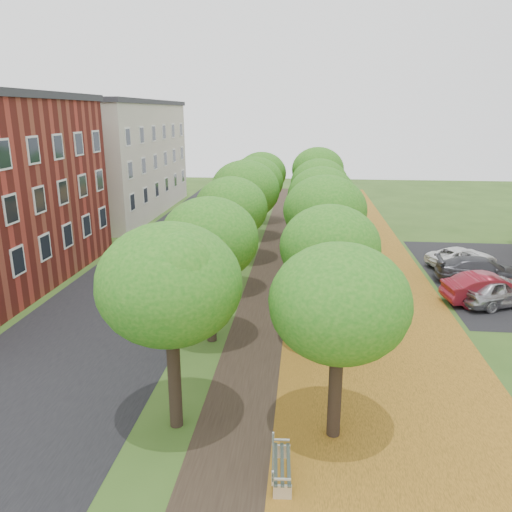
% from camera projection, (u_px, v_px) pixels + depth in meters
% --- Properties ---
extents(ground, '(120.00, 120.00, 0.00)m').
position_uv_depth(ground, '(247.00, 429.00, 15.25)').
color(ground, '#2D4C19').
rests_on(ground, ground).
extents(street_asphalt, '(8.00, 70.00, 0.01)m').
position_uv_depth(street_asphalt, '(153.00, 271.00, 30.30)').
color(street_asphalt, black).
rests_on(street_asphalt, ground).
extents(footpath, '(3.20, 70.00, 0.01)m').
position_uv_depth(footpath, '(276.00, 275.00, 29.59)').
color(footpath, black).
rests_on(footpath, ground).
extents(leaf_verge, '(7.50, 70.00, 0.01)m').
position_uv_depth(leaf_verge, '(362.00, 278.00, 29.12)').
color(leaf_verge, '#AD6F1F').
rests_on(leaf_verge, ground).
extents(parking_lot, '(9.00, 16.00, 0.01)m').
position_uv_depth(parking_lot, '(507.00, 277.00, 29.28)').
color(parking_lot, black).
rests_on(parking_lot, ground).
extents(tree_row_west, '(4.07, 34.07, 6.15)m').
position_uv_depth(tree_row_west, '(239.00, 201.00, 28.58)').
color(tree_row_west, black).
rests_on(tree_row_west, ground).
extents(tree_row_east, '(4.07, 34.07, 6.15)m').
position_uv_depth(tree_row_east, '(323.00, 203.00, 28.13)').
color(tree_row_east, black).
rests_on(tree_row_east, ground).
extents(building_cream, '(10.30, 20.30, 10.40)m').
position_uv_depth(building_cream, '(108.00, 157.00, 46.96)').
color(building_cream, beige).
rests_on(building_cream, ground).
extents(bench, '(0.59, 1.72, 0.80)m').
position_uv_depth(bench, '(280.00, 464.00, 13.12)').
color(bench, '#2A352E').
rests_on(bench, ground).
extents(car_silver, '(4.86, 3.47, 1.54)m').
position_uv_depth(car_silver, '(501.00, 290.00, 24.88)').
color(car_silver, '#B0B0B5').
rests_on(car_silver, ground).
extents(car_red, '(4.88, 2.34, 1.54)m').
position_uv_depth(car_red, '(491.00, 289.00, 25.01)').
color(car_red, maroon).
rests_on(car_red, ground).
extents(car_grey, '(5.13, 2.41, 1.45)m').
position_uv_depth(car_grey, '(482.00, 270.00, 28.13)').
color(car_grey, '#35353A').
rests_on(car_grey, ground).
extents(car_white, '(4.90, 3.72, 1.24)m').
position_uv_depth(car_white, '(462.00, 257.00, 31.05)').
color(car_white, white).
rests_on(car_white, ground).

